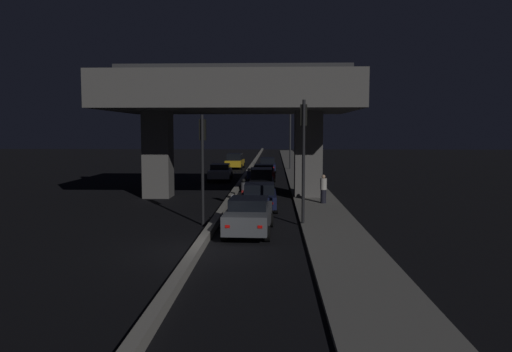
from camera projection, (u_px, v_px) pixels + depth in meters
name	position (u px, v px, depth m)	size (l,w,h in m)	color
ground_plane	(199.00, 252.00, 17.83)	(200.00, 200.00, 0.00)	black
median_divider	(249.00, 170.00, 52.65)	(0.33, 126.00, 0.34)	gray
sidewalk_right	(302.00, 178.00, 45.50)	(2.67, 126.00, 0.13)	slate
elevated_overpass	(232.00, 100.00, 31.79)	(15.31, 10.83, 8.56)	#5B5956
traffic_light_left_of_median	(203.00, 150.00, 22.58)	(0.30, 0.49, 5.03)	black
traffic_light_right_of_median	(304.00, 141.00, 22.37)	(0.30, 0.49, 5.69)	black
street_lamp	(287.00, 123.00, 54.58)	(2.80, 0.32, 8.66)	#2D2D30
car_grey_lead	(249.00, 215.00, 20.86)	(2.04, 4.61, 1.53)	#515459
car_dark_blue_second	(259.00, 196.00, 27.19)	(2.02, 4.10, 1.47)	#141938
car_black_third	(262.00, 179.00, 35.81)	(1.87, 4.26, 1.63)	black
car_dark_red_fourth	(264.00, 172.00, 43.43)	(2.03, 4.42, 1.40)	#591414
car_dark_blue_fifth	(267.00, 164.00, 52.20)	(1.87, 4.45, 1.52)	#141938
car_white_lead_oncoming	(220.00, 172.00, 43.38)	(2.10, 4.88, 1.44)	silver
car_taxi_yellow_second_oncoming	(235.00, 161.00, 57.06)	(2.11, 4.27, 1.74)	gold
motorcycle_blue_filtering_near	(233.00, 213.00, 22.35)	(0.34, 1.83, 1.47)	black
motorcycle_red_filtering_mid	(243.00, 191.00, 30.66)	(0.34, 1.83, 1.39)	black
motorcycle_black_filtering_far	(249.00, 179.00, 37.91)	(0.34, 1.77, 1.50)	black
pedestrian_on_sidewalk	(323.00, 189.00, 28.83)	(0.38, 0.38, 1.65)	black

